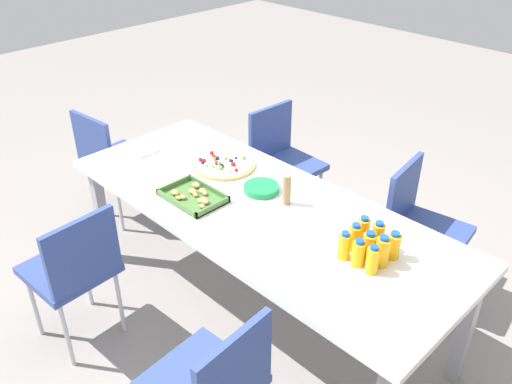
{
  "coord_description": "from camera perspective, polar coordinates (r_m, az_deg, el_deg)",
  "views": [
    {
      "loc": [
        -1.63,
        1.65,
        2.21
      ],
      "look_at": [
        0.08,
        -0.06,
        0.74
      ],
      "focal_mm": 37.63,
      "sensor_mm": 36.0,
      "label": 1
    }
  ],
  "objects": [
    {
      "name": "ground_plane",
      "position": [
        3.21,
        0.24,
        -12.33
      ],
      "size": [
        12.0,
        12.0,
        0.0
      ],
      "primitive_type": "plane",
      "color": "gray"
    },
    {
      "name": "party_table",
      "position": [
        2.79,
        0.27,
        -2.44
      ],
      "size": [
        2.23,
        0.87,
        0.72
      ],
      "color": "white",
      "rests_on": "ground_plane"
    },
    {
      "name": "chair_far_left",
      "position": [
        2.21,
        -4.54,
        -19.57
      ],
      "size": [
        0.43,
        0.43,
        0.83
      ],
      "rotation": [
        0.0,
        0.0,
        -1.5
      ],
      "color": "#33478C",
      "rests_on": "ground_plane"
    },
    {
      "name": "chair_end",
      "position": [
        3.84,
        -15.26,
        3.7
      ],
      "size": [
        0.44,
        0.44,
        0.83
      ],
      "rotation": [
        0.0,
        0.0,
        3.24
      ],
      "color": "#33478C",
      "rests_on": "ground_plane"
    },
    {
      "name": "chair_far_right",
      "position": [
        2.85,
        -18.71,
        -7.53
      ],
      "size": [
        0.42,
        0.42,
        0.83
      ],
      "rotation": [
        0.0,
        0.0,
        -1.52
      ],
      "color": "#33478C",
      "rests_on": "ground_plane"
    },
    {
      "name": "chair_near_left",
      "position": [
        3.16,
        16.94,
        -3.06
      ],
      "size": [
        0.45,
        0.45,
        0.83
      ],
      "rotation": [
        0.0,
        0.0,
        1.71
      ],
      "color": "#33478C",
      "rests_on": "ground_plane"
    },
    {
      "name": "chair_near_right",
      "position": [
        3.71,
        2.76,
        3.83
      ],
      "size": [
        0.42,
        0.42,
        0.83
      ],
      "rotation": [
        0.0,
        0.0,
        1.52
      ],
      "color": "#33478C",
      "rests_on": "ground_plane"
    },
    {
      "name": "juice_bottle_0",
      "position": [
        2.44,
        14.41,
        -5.56
      ],
      "size": [
        0.06,
        0.06,
        0.13
      ],
      "color": "#F9AC14",
      "rests_on": "party_table"
    },
    {
      "name": "juice_bottle_1",
      "position": [
        2.48,
        12.82,
        -4.63
      ],
      "size": [
        0.06,
        0.06,
        0.15
      ],
      "color": "#FAAC14",
      "rests_on": "party_table"
    },
    {
      "name": "juice_bottle_2",
      "position": [
        2.5,
        11.33,
        -4.08
      ],
      "size": [
        0.06,
        0.06,
        0.14
      ],
      "color": "#F9AE14",
      "rests_on": "party_table"
    },
    {
      "name": "juice_bottle_3",
      "position": [
        2.39,
        13.29,
        -6.18
      ],
      "size": [
        0.06,
        0.06,
        0.15
      ],
      "color": "#F9AD14",
      "rests_on": "party_table"
    },
    {
      "name": "juice_bottle_4",
      "position": [
        2.42,
        11.92,
        -5.64
      ],
      "size": [
        0.06,
        0.06,
        0.14
      ],
      "color": "#F9AB14",
      "rests_on": "party_table"
    },
    {
      "name": "juice_bottle_5",
      "position": [
        2.45,
        10.45,
        -4.82
      ],
      "size": [
        0.06,
        0.06,
        0.14
      ],
      "color": "#FAAB14",
      "rests_on": "party_table"
    },
    {
      "name": "juice_bottle_6",
      "position": [
        2.34,
        12.27,
        -7.08
      ],
      "size": [
        0.06,
        0.06,
        0.14
      ],
      "color": "#FAAF14",
      "rests_on": "party_table"
    },
    {
      "name": "juice_bottle_7",
      "position": [
        2.37,
        10.82,
        -6.42
      ],
      "size": [
        0.06,
        0.06,
        0.13
      ],
      "color": "#F9AB14",
      "rests_on": "party_table"
    },
    {
      "name": "juice_bottle_8",
      "position": [
        2.4,
        9.35,
        -5.67
      ],
      "size": [
        0.06,
        0.06,
        0.14
      ],
      "color": "#F9AF14",
      "rests_on": "party_table"
    },
    {
      "name": "fruit_pizza",
      "position": [
        3.11,
        -3.38,
        2.95
      ],
      "size": [
        0.36,
        0.36,
        0.05
      ],
      "color": "tan",
      "rests_on": "party_table"
    },
    {
      "name": "snack_tray",
      "position": [
        2.83,
        -6.66,
        -0.44
      ],
      "size": [
        0.33,
        0.23,
        0.04
      ],
      "color": "#477238",
      "rests_on": "party_table"
    },
    {
      "name": "plate_stack",
      "position": [
        2.87,
        0.58,
        0.4
      ],
      "size": [
        0.19,
        0.19,
        0.03
      ],
      "color": "#1E8C4C",
      "rests_on": "party_table"
    },
    {
      "name": "napkin_stack",
      "position": [
        3.35,
        -11.98,
        4.35
      ],
      "size": [
        0.15,
        0.15,
        0.02
      ],
      "primitive_type": "cube",
      "color": "white",
      "rests_on": "party_table"
    },
    {
      "name": "cardboard_tube",
      "position": [
        2.73,
        3.28,
        0.24
      ],
      "size": [
        0.04,
        0.04,
        0.17
      ],
      "primitive_type": "cylinder",
      "color": "#9E7A56",
      "rests_on": "party_table"
    }
  ]
}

